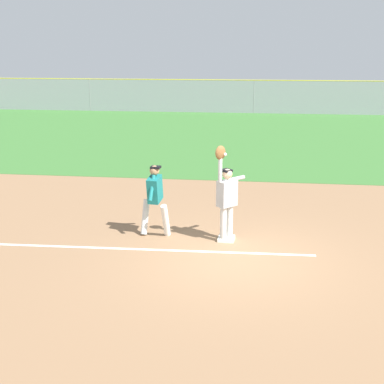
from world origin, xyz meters
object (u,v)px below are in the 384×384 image
object	(u,v)px
first_base	(226,239)
parked_car_green	(238,100)
fielder	(226,195)
parked_car_black	(306,100)
baseball	(225,154)
runner	(155,195)
parked_car_red	(168,99)

from	to	relation	value
first_base	parked_car_green	world-z (taller)	parked_car_green
fielder	parked_car_black	world-z (taller)	fielder
first_base	fielder	bearing A→B (deg)	-109.02
baseball	parked_car_green	size ratio (longest dim) A/B	0.02
fielder	baseball	world-z (taller)	fielder
fielder	parked_car_green	world-z (taller)	fielder
first_base	runner	xyz separation A→B (m)	(-1.71, 0.12, 0.96)
first_base	fielder	xyz separation A→B (m)	(-0.02, -0.05, 1.08)
parked_car_green	parked_car_black	world-z (taller)	same
parked_car_green	first_base	bearing A→B (deg)	-87.57
first_base	fielder	distance (m)	1.08
fielder	runner	world-z (taller)	fielder
baseball	parked_car_black	bearing A→B (deg)	81.87
runner	parked_car_green	world-z (taller)	runner
parked_car_red	baseball	bearing A→B (deg)	-80.99
fielder	parked_car_red	world-z (taller)	fielder
fielder	parked_car_green	bearing A→B (deg)	-44.81
fielder	runner	size ratio (longest dim) A/B	1.33
runner	parked_car_red	bearing A→B (deg)	105.52
fielder	baseball	size ratio (longest dim) A/B	30.81
runner	parked_car_green	bearing A→B (deg)	94.67
fielder	first_base	bearing A→B (deg)	-65.70
first_base	parked_car_red	xyz separation A→B (m)	(-6.14, 27.42, 0.63)
first_base	parked_car_black	bearing A→B (deg)	81.90
baseball	parked_car_black	xyz separation A→B (m)	(3.99, 27.88, -1.41)
runner	parked_car_green	xyz separation A→B (m)	(0.79, 27.57, -0.32)
runner	parked_car_black	bearing A→B (deg)	84.73
parked_car_green	parked_car_black	distance (m)	4.86
fielder	parked_car_green	xyz separation A→B (m)	(-0.90, 27.73, -0.45)
fielder	runner	xyz separation A→B (m)	(-1.69, 0.16, -0.12)
first_base	parked_car_black	distance (m)	27.97
baseball	parked_car_green	world-z (taller)	baseball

